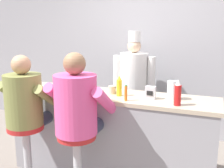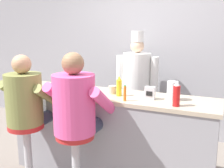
{
  "view_description": "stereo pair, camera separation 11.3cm",
  "coord_description": "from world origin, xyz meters",
  "views": [
    {
      "loc": [
        1.05,
        -2.3,
        1.66
      ],
      "look_at": [
        0.03,
        0.26,
        1.09
      ],
      "focal_mm": 42.0,
      "sensor_mm": 36.0,
      "label": 1
    },
    {
      "loc": [
        1.15,
        -2.26,
        1.66
      ],
      "look_at": [
        0.03,
        0.26,
        1.09
      ],
      "focal_mm": 42.0,
      "sensor_mm": 36.0,
      "label": 2
    }
  ],
  "objects": [
    {
      "name": "ketchup_bottle_red",
      "position": [
        0.75,
        0.11,
        1.08
      ],
      "size": [
        0.07,
        0.07,
        0.25
      ],
      "color": "red",
      "rests_on": "diner_counter"
    },
    {
      "name": "napkin_dispenser_chrome",
      "position": [
        0.46,
        0.25,
        1.03
      ],
      "size": [
        0.1,
        0.06,
        0.13
      ],
      "color": "silver",
      "rests_on": "diner_counter"
    },
    {
      "name": "cereal_bowl",
      "position": [
        -0.31,
        0.27,
        0.99
      ],
      "size": [
        0.16,
        0.16,
        0.05
      ],
      "color": "#4C7FB7",
      "rests_on": "diner_counter"
    },
    {
      "name": "breakfast_plate",
      "position": [
        -0.68,
        0.13,
        0.98
      ],
      "size": [
        0.26,
        0.26,
        0.05
      ],
      "color": "white",
      "rests_on": "diner_counter"
    },
    {
      "name": "coffee_mug_tan",
      "position": [
        0.02,
        0.31,
        1.01
      ],
      "size": [
        0.13,
        0.08,
        0.09
      ],
      "color": "beige",
      "rests_on": "diner_counter"
    },
    {
      "name": "diner_seated_olive",
      "position": [
        -0.73,
        -0.22,
        0.9
      ],
      "size": [
        0.57,
        0.56,
        1.42
      ],
      "color": "#B2B5BA",
      "rests_on": "ground_plane"
    },
    {
      "name": "diner_counter",
      "position": [
        0.0,
        0.29,
        0.48
      ],
      "size": [
        2.31,
        0.57,
        0.97
      ],
      "color": "gray",
      "rests_on": "ground_plane"
    },
    {
      "name": "water_pitcher_clear",
      "position": [
        0.67,
        0.31,
        1.06
      ],
      "size": [
        0.13,
        0.11,
        0.19
      ],
      "color": "silver",
      "rests_on": "diner_counter"
    },
    {
      "name": "hot_sauce_bottle_orange",
      "position": [
        0.25,
        0.09,
        1.04
      ],
      "size": [
        0.03,
        0.03,
        0.16
      ],
      "color": "orange",
      "rests_on": "diner_counter"
    },
    {
      "name": "wall_back",
      "position": [
        0.0,
        1.78,
        1.35
      ],
      "size": [
        10.0,
        0.06,
        2.7
      ],
      "color": "#99999E",
      "rests_on": "ground_plane"
    },
    {
      "name": "mustard_bottle_yellow",
      "position": [
        0.12,
        0.25,
        1.07
      ],
      "size": [
        0.06,
        0.06,
        0.22
      ],
      "color": "yellow",
      "rests_on": "diner_counter"
    },
    {
      "name": "diner_seated_pink",
      "position": [
        -0.13,
        -0.22,
        0.92
      ],
      "size": [
        0.6,
        0.6,
        1.46
      ],
      "color": "#B2B5BA",
      "rests_on": "ground_plane"
    },
    {
      "name": "cook_in_whites_near",
      "position": [
        -0.06,
        1.35,
        0.9
      ],
      "size": [
        0.64,
        0.41,
        1.64
      ],
      "color": "#232328",
      "rests_on": "ground_plane"
    }
  ]
}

